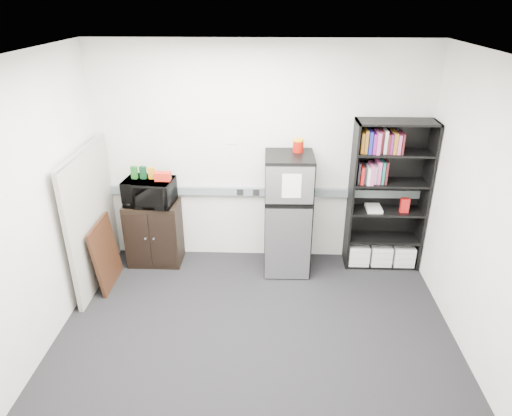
# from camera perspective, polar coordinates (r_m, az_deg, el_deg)

# --- Properties ---
(floor) EXTENTS (4.00, 4.00, 0.00)m
(floor) POSITION_cam_1_polar(r_m,az_deg,el_deg) (4.68, -0.16, -16.69)
(floor) COLOR black
(floor) RESTS_ON ground
(wall_back) EXTENTS (4.00, 0.02, 2.70)m
(wall_back) POSITION_cam_1_polar(r_m,az_deg,el_deg) (5.53, 0.56, 6.46)
(wall_back) COLOR silver
(wall_back) RESTS_ON floor
(wall_right) EXTENTS (0.02, 3.50, 2.70)m
(wall_right) POSITION_cam_1_polar(r_m,az_deg,el_deg) (4.33, 27.34, -2.06)
(wall_right) COLOR silver
(wall_right) RESTS_ON floor
(wall_left) EXTENTS (0.02, 3.50, 2.70)m
(wall_left) POSITION_cam_1_polar(r_m,az_deg,el_deg) (4.46, -26.82, -1.16)
(wall_left) COLOR silver
(wall_left) RESTS_ON floor
(ceiling) EXTENTS (4.00, 3.50, 0.02)m
(ceiling) POSITION_cam_1_polar(r_m,az_deg,el_deg) (3.51, -0.22, 18.23)
(ceiling) COLOR white
(ceiling) RESTS_ON wall_back
(electrical_raceway) EXTENTS (3.92, 0.05, 0.10)m
(electrical_raceway) POSITION_cam_1_polar(r_m,az_deg,el_deg) (5.66, 0.53, 2.05)
(electrical_raceway) COLOR slate
(electrical_raceway) RESTS_ON wall_back
(wall_note) EXTENTS (0.14, 0.00, 0.10)m
(wall_note) POSITION_cam_1_polar(r_m,az_deg,el_deg) (5.48, -3.13, 8.46)
(wall_note) COLOR white
(wall_note) RESTS_ON wall_back
(bookshelf) EXTENTS (0.90, 0.34, 1.85)m
(bookshelf) POSITION_cam_1_polar(r_m,az_deg,el_deg) (5.68, 16.09, 1.24)
(bookshelf) COLOR black
(bookshelf) RESTS_ON floor
(cubicle_partition) EXTENTS (0.06, 1.30, 1.62)m
(cubicle_partition) POSITION_cam_1_polar(r_m,az_deg,el_deg) (5.51, -19.85, -1.24)
(cubicle_partition) COLOR gray
(cubicle_partition) RESTS_ON floor
(cabinet) EXTENTS (0.65, 0.44, 0.82)m
(cabinet) POSITION_cam_1_polar(r_m,az_deg,el_deg) (5.86, -12.60, -3.07)
(cabinet) COLOR black
(cabinet) RESTS_ON floor
(microwave) EXTENTS (0.61, 0.45, 0.32)m
(microwave) POSITION_cam_1_polar(r_m,az_deg,el_deg) (5.61, -13.18, 1.97)
(microwave) COLOR black
(microwave) RESTS_ON cabinet
(snack_box_a) EXTENTS (0.08, 0.06, 0.15)m
(snack_box_a) POSITION_cam_1_polar(r_m,az_deg,el_deg) (5.60, -14.97, 4.32)
(snack_box_a) COLOR #19571A
(snack_box_a) RESTS_ON microwave
(snack_box_b) EXTENTS (0.08, 0.07, 0.15)m
(snack_box_b) POSITION_cam_1_polar(r_m,az_deg,el_deg) (5.57, -13.94, 4.32)
(snack_box_b) COLOR #0B3419
(snack_box_b) RESTS_ON microwave
(snack_box_c) EXTENTS (0.07, 0.06, 0.14)m
(snack_box_c) POSITION_cam_1_polar(r_m,az_deg,el_deg) (5.55, -12.91, 4.28)
(snack_box_c) COLOR orange
(snack_box_c) RESTS_ON microwave
(snack_bag) EXTENTS (0.18, 0.10, 0.10)m
(snack_bag) POSITION_cam_1_polar(r_m,az_deg,el_deg) (5.47, -11.57, 3.90)
(snack_bag) COLOR red
(snack_bag) RESTS_ON microwave
(refrigerator) EXTENTS (0.56, 0.59, 1.48)m
(refrigerator) POSITION_cam_1_polar(r_m,az_deg,el_deg) (5.46, 4.00, -0.80)
(refrigerator) COLOR black
(refrigerator) RESTS_ON floor
(coffee_can) EXTENTS (0.13, 0.13, 0.17)m
(coffee_can) POSITION_cam_1_polar(r_m,az_deg,el_deg) (5.28, 5.31, 7.89)
(coffee_can) COLOR #9A1107
(coffee_can) RESTS_ON refrigerator
(framed_poster) EXTENTS (0.13, 0.62, 0.80)m
(framed_poster) POSITION_cam_1_polar(r_m,az_deg,el_deg) (5.58, -18.27, -5.46)
(framed_poster) COLOR black
(framed_poster) RESTS_ON floor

